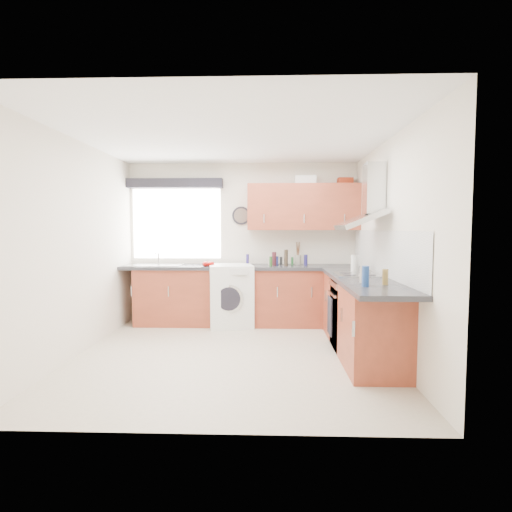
{
  "coord_description": "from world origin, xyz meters",
  "views": [
    {
      "loc": [
        0.43,
        -4.56,
        1.48
      ],
      "look_at": [
        0.25,
        0.85,
        1.1
      ],
      "focal_mm": 28.0,
      "sensor_mm": 36.0,
      "label": 1
    }
  ],
  "objects_px": {
    "oven": "(356,314)",
    "extractor_hood": "(367,204)",
    "upper_cabinets": "(303,207)"
  },
  "relations": [
    {
      "from": "extractor_hood",
      "to": "upper_cabinets",
      "type": "height_order",
      "value": "upper_cabinets"
    },
    {
      "from": "upper_cabinets",
      "to": "extractor_hood",
      "type": "bearing_deg",
      "value": -63.87
    },
    {
      "from": "extractor_hood",
      "to": "upper_cabinets",
      "type": "relative_size",
      "value": 0.46
    },
    {
      "from": "oven",
      "to": "extractor_hood",
      "type": "height_order",
      "value": "extractor_hood"
    },
    {
      "from": "oven",
      "to": "extractor_hood",
      "type": "relative_size",
      "value": 1.09
    },
    {
      "from": "oven",
      "to": "extractor_hood",
      "type": "bearing_deg",
      "value": -0.0
    },
    {
      "from": "oven",
      "to": "upper_cabinets",
      "type": "relative_size",
      "value": 0.5
    },
    {
      "from": "oven",
      "to": "upper_cabinets",
      "type": "xyz_separation_m",
      "value": [
        -0.55,
        1.32,
        1.38
      ]
    },
    {
      "from": "extractor_hood",
      "to": "oven",
      "type": "bearing_deg",
      "value": 180.0
    },
    {
      "from": "oven",
      "to": "extractor_hood",
      "type": "xyz_separation_m",
      "value": [
        0.1,
        -0.0,
        1.34
      ]
    }
  ]
}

